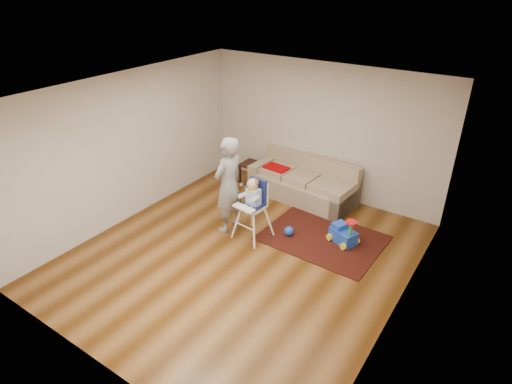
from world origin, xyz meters
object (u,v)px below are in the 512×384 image
Objects in this scene: side_table at (252,173)px; toy_ball at (289,231)px; adult at (229,185)px; sofa at (302,180)px; ride_on_toy at (344,230)px; high_chair at (253,209)px.

side_table is 2.29m from toy_ball.
adult reaches higher than side_table.
side_table is (-1.28, 0.05, -0.20)m from sofa.
sofa is at bearing 165.03° from ride_on_toy.
high_chair is (-0.02, -1.76, 0.13)m from sofa.
ride_on_toy is (2.66, -1.09, 0.04)m from side_table.
sofa is at bearing -2.25° from side_table.
adult is at bearing -67.19° from side_table.
ride_on_toy is at bearing -22.32° from side_table.
adult is at bearing -101.53° from sofa.
side_table reaches higher than toy_ball.
high_chair is at bearing 96.55° from adult.
adult is (-0.50, -0.01, 0.33)m from high_chair.
sofa reaches higher than ride_on_toy.
high_chair is (1.26, -1.81, 0.33)m from side_table.
toy_ball is (1.78, -1.43, -0.12)m from side_table.
ride_on_toy is at bearing 21.16° from toy_ball.
adult is (-0.52, -1.76, 0.46)m from sofa.
ride_on_toy is 0.96m from toy_ball.
adult is (0.76, -1.81, 0.66)m from side_table.
sofa reaches higher than toy_ball.
toy_ball is 0.78m from high_chair.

